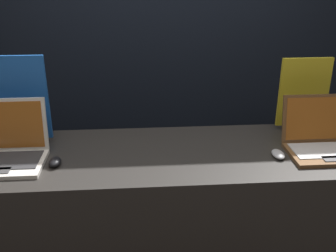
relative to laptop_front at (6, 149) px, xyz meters
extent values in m
cube|color=black|center=(0.82, 1.20, 0.35)|extent=(8.00, 0.05, 2.80)
cube|color=#282623|center=(0.82, 0.03, -0.56)|extent=(2.08, 0.68, 0.98)
cube|color=silver|center=(0.00, -0.06, -0.06)|extent=(0.38, 0.28, 0.02)
cube|color=#2D2D30|center=(0.00, -0.04, -0.05)|extent=(0.34, 0.19, 0.00)
cube|color=silver|center=(0.00, 0.09, 0.09)|extent=(0.38, 0.04, 0.28)
cube|color=#A5591E|center=(0.00, 0.09, 0.09)|extent=(0.34, 0.03, 0.24)
ellipsoid|color=black|center=(0.25, -0.07, -0.05)|extent=(0.06, 0.09, 0.04)
cube|color=black|center=(0.00, 0.22, -0.06)|extent=(0.20, 0.07, 0.02)
cube|color=#1E59B2|center=(0.00, 0.22, 0.19)|extent=(0.37, 0.02, 0.46)
cube|color=brown|center=(1.62, -0.07, -0.06)|extent=(0.38, 0.26, 0.02)
cube|color=#B7B7B7|center=(1.62, -0.05, -0.05)|extent=(0.34, 0.18, 0.00)
cube|color=#3F3F42|center=(1.62, -0.14, -0.05)|extent=(0.11, 0.06, 0.00)
cube|color=brown|center=(1.62, 0.09, 0.08)|extent=(0.38, 0.06, 0.26)
cube|color=#A5591E|center=(1.62, 0.08, 0.08)|extent=(0.34, 0.05, 0.22)
ellipsoid|color=#B2B2B7|center=(1.37, -0.06, -0.05)|extent=(0.06, 0.11, 0.03)
cube|color=black|center=(1.62, 0.30, -0.06)|extent=(0.16, 0.07, 0.02)
cube|color=gold|center=(1.62, 0.30, 0.16)|extent=(0.29, 0.02, 0.40)
camera|label=1|loc=(0.67, -1.81, 0.85)|focal=42.00mm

